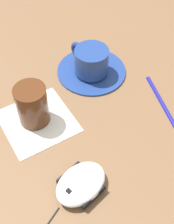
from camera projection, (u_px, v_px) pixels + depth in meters
The scene contains 7 objects.
ground_plane at pixel (74, 103), 0.67m from camera, with size 3.00×3.00×0.00m, color brown.
saucer at pixel (91, 70), 0.73m from camera, with size 0.16×0.16×0.01m, color navy.
coffee_cup at pixel (91, 60), 0.70m from camera, with size 0.10×0.08×0.06m.
computer_mouse at pixel (81, 184), 0.53m from camera, with size 0.07×0.10×0.03m.
napkin_under_glass at pixel (38, 121), 0.64m from camera, with size 0.14×0.14×0.00m, color silver.
drinking_glass at pixel (32, 105), 0.61m from camera, with size 0.06×0.06×0.09m, color #4C2814.
pen at pixel (162, 102), 0.66m from camera, with size 0.14×0.09×0.01m.
Camera 1 is at (-0.33, 0.29, 0.51)m, focal length 50.00 mm.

